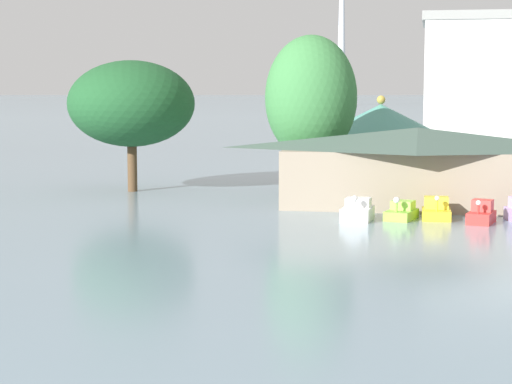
% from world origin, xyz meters
% --- Properties ---
extents(pedal_boat_white, '(1.88, 2.67, 1.60)m').
position_xyz_m(pedal_boat_white, '(6.52, 36.85, 0.54)').
color(pedal_boat_white, white).
rests_on(pedal_boat_white, ground).
extents(pedal_boat_lime, '(2.05, 2.83, 1.46)m').
position_xyz_m(pedal_boat_lime, '(9.05, 37.68, 0.44)').
color(pedal_boat_lime, '#8CCC3F').
rests_on(pedal_boat_lime, ground).
extents(pedal_boat_yellow, '(1.72, 2.55, 1.52)m').
position_xyz_m(pedal_boat_yellow, '(11.07, 38.26, 0.51)').
color(pedal_boat_yellow, yellow).
rests_on(pedal_boat_yellow, ground).
extents(pedal_boat_red, '(1.84, 2.54, 1.44)m').
position_xyz_m(pedal_boat_red, '(13.62, 37.03, 0.53)').
color(pedal_boat_red, red).
rests_on(pedal_boat_red, ground).
extents(boathouse, '(18.51, 7.44, 5.21)m').
position_xyz_m(boathouse, '(9.83, 43.35, 2.73)').
color(boathouse, gray).
rests_on(boathouse, ground).
extents(green_roof_pavilion, '(11.91, 11.91, 7.16)m').
position_xyz_m(green_roof_pavilion, '(6.68, 57.54, 3.68)').
color(green_roof_pavilion, brown).
rests_on(green_roof_pavilion, ground).
extents(shoreline_tree_tall_left, '(9.48, 9.48, 9.81)m').
position_xyz_m(shoreline_tree_tall_left, '(-11.36, 48.78, 6.58)').
color(shoreline_tree_tall_left, brown).
rests_on(shoreline_tree_tall_left, ground).
extents(shoreline_tree_mid, '(6.47, 6.47, 11.45)m').
position_xyz_m(shoreline_tree_mid, '(2.34, 47.29, 7.07)').
color(shoreline_tree_mid, brown).
rests_on(shoreline_tree_mid, ground).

